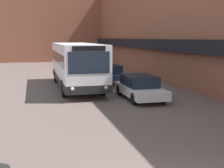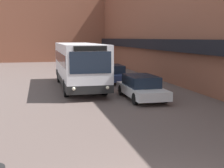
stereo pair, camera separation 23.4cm
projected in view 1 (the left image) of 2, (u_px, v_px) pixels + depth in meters
name	position (u px, v px, depth m)	size (l,w,h in m)	color
building_row_right	(164.00, 21.00, 31.13)	(5.50, 60.00, 10.54)	brown
building_backdrop_far	(49.00, 10.00, 49.92)	(26.00, 8.00, 15.99)	brown
city_bus	(76.00, 64.00, 22.34)	(2.71, 10.64, 3.20)	silver
parked_car_front	(140.00, 87.00, 18.53)	(1.91, 4.77, 1.39)	silver
parked_car_middle	(109.00, 73.00, 25.71)	(1.90, 4.60, 1.40)	navy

